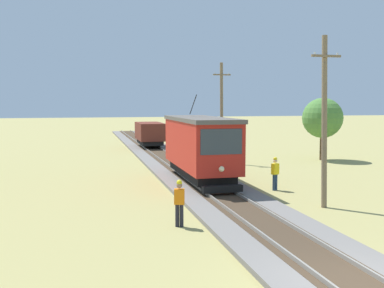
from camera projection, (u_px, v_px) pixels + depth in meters
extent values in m
cube|color=slate|center=(354.00, 287.00, 10.88)|extent=(4.20, 120.00, 0.18)
cube|color=#423323|center=(354.00, 283.00, 10.87)|extent=(2.04, 120.00, 0.01)
cube|color=gray|center=(328.00, 283.00, 10.69)|extent=(0.07, 120.00, 0.14)
cube|color=gray|center=(379.00, 278.00, 11.03)|extent=(0.07, 120.00, 0.14)
cube|color=red|center=(200.00, 144.00, 25.00)|extent=(2.50, 8.00, 2.60)
cube|color=#56514C|center=(200.00, 119.00, 24.87)|extent=(2.60, 8.32, 0.22)
cube|color=black|center=(200.00, 171.00, 25.15)|extent=(2.10, 7.04, 0.44)
cube|color=#2D3842|center=(221.00, 142.00, 21.08)|extent=(2.10, 0.03, 1.25)
cube|color=#2D3842|center=(221.00, 137.00, 25.27)|extent=(0.02, 6.72, 1.04)
sphere|color=#F4EAB2|center=(222.00, 169.00, 21.16)|extent=(0.28, 0.28, 0.28)
cylinder|color=black|center=(193.00, 105.00, 26.34)|extent=(0.05, 1.67, 1.19)
cube|color=black|center=(222.00, 189.00, 21.11)|extent=(2.00, 0.36, 0.32)
cylinder|color=black|center=(211.00, 178.00, 22.99)|extent=(1.54, 0.80, 0.80)
cylinder|color=black|center=(191.00, 166.00, 27.32)|extent=(1.54, 0.80, 0.80)
cube|color=maroon|center=(150.00, 131.00, 43.97)|extent=(2.40, 5.20, 1.70)
cube|color=black|center=(150.00, 142.00, 44.07)|extent=(2.02, 4.78, 0.38)
cylinder|color=black|center=(152.00, 143.00, 42.56)|extent=(1.54, 0.76, 0.76)
cylinder|color=black|center=(148.00, 141.00, 45.57)|extent=(1.54, 0.76, 0.76)
cylinder|color=#7A664C|center=(324.00, 122.00, 19.30)|extent=(0.24, 0.58, 7.58)
cube|color=#7A664C|center=(326.00, 56.00, 19.02)|extent=(1.40, 0.10, 0.10)
cylinder|color=silver|center=(315.00, 53.00, 18.88)|extent=(0.08, 0.08, 0.10)
cylinder|color=silver|center=(338.00, 54.00, 19.15)|extent=(0.08, 0.08, 0.10)
cylinder|color=#7A664C|center=(222.00, 113.00, 33.60)|extent=(0.24, 0.51, 7.69)
cube|color=#7A664C|center=(222.00, 75.00, 33.33)|extent=(1.40, 0.10, 0.10)
cylinder|color=silver|center=(215.00, 73.00, 33.18)|extent=(0.08, 0.08, 0.10)
cylinder|color=silver|center=(229.00, 73.00, 33.45)|extent=(0.08, 0.08, 0.10)
cylinder|color=black|center=(177.00, 215.00, 16.43)|extent=(0.15, 0.15, 0.86)
cylinder|color=black|center=(182.00, 215.00, 16.42)|extent=(0.15, 0.15, 0.86)
cube|color=orange|center=(179.00, 197.00, 16.36)|extent=(0.43, 0.34, 0.58)
sphere|color=#936B51|center=(179.00, 185.00, 16.32)|extent=(0.22, 0.22, 0.22)
sphere|color=yellow|center=(179.00, 183.00, 16.31)|extent=(0.21, 0.21, 0.21)
cylinder|color=navy|center=(276.00, 182.00, 23.29)|extent=(0.15, 0.15, 0.86)
cylinder|color=navy|center=(274.00, 182.00, 23.19)|extent=(0.15, 0.15, 0.86)
cube|color=yellow|center=(275.00, 169.00, 23.17)|extent=(0.44, 0.37, 0.58)
sphere|color=beige|center=(275.00, 161.00, 23.13)|extent=(0.22, 0.22, 0.22)
sphere|color=yellow|center=(275.00, 159.00, 23.12)|extent=(0.21, 0.21, 0.21)
cylinder|color=#4C3823|center=(322.00, 146.00, 35.45)|extent=(0.32, 0.32, 2.20)
sphere|color=#4C7F38|center=(323.00, 118.00, 35.24)|extent=(3.23, 3.23, 3.23)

